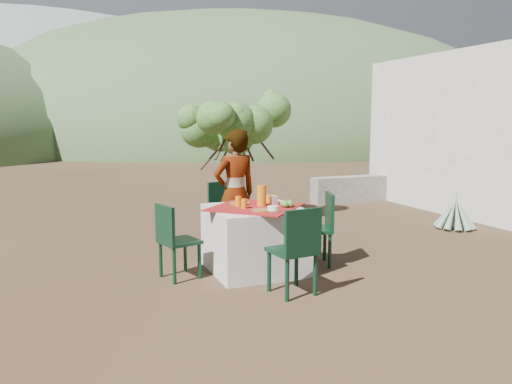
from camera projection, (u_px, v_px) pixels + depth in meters
The scene contains 25 objects.
ground at pixel (282, 255), 6.52m from camera, with size 160.00×160.00×0.00m, color #352818.
table at pixel (255, 239), 5.82m from camera, with size 1.30×1.30×0.76m.
chair_far at pixel (226, 212), 6.80m from camera, with size 0.51×0.51×0.92m.
chair_near at pixel (297, 247), 4.95m from camera, with size 0.47×0.47×0.90m.
chair_left at pixel (174, 238), 5.49m from camera, with size 0.48×0.48×0.84m.
chair_right at pixel (320, 225), 6.05m from camera, with size 0.52×0.52×0.88m.
person at pixel (235, 194), 6.37m from camera, with size 0.60×0.39×1.65m, color #8C6651.
shrub_tree at pixel (239, 132), 8.43m from camera, with size 1.67×1.64×1.96m.
agave at pixel (455, 214), 8.09m from camera, with size 0.65×0.66×0.70m.
guesthouse at pixel (499, 133), 10.01m from camera, with size 3.20×4.20×3.00m, color silver.
stone_wall at pixel (367, 188), 10.92m from camera, with size 2.60×0.35×0.55m, color gray.
hill_near_right at pixel (236, 140), 44.02m from camera, with size 48.00×48.00×20.00m, color #39502D.
hill_far_center at pixel (43, 137), 52.88m from camera, with size 60.00×60.00×24.00m, color gray.
hill_far_right at pixel (335, 135), 59.06m from camera, with size 36.00×36.00×14.00m, color gray.
plate_far at pixel (240, 203), 5.94m from camera, with size 0.24×0.24×0.01m, color brown.
plate_near at pixel (262, 210), 5.49m from camera, with size 0.22×0.22×0.01m, color brown.
glass_far at pixel (238, 201), 5.78m from camera, with size 0.07×0.07×0.12m, color orange.
glass_near at pixel (244, 204), 5.64m from camera, with size 0.07×0.07×0.11m, color orange.
juice_pitcher at pixel (262, 196), 5.79m from camera, with size 0.11×0.11×0.24m, color orange.
bowl_plate at pixel (273, 210), 5.48m from camera, with size 0.18×0.18×0.01m, color brown.
white_bowl at pixel (273, 208), 5.48m from camera, with size 0.12×0.12×0.04m, color white.
jar_left at pixel (274, 199), 6.02m from camera, with size 0.06×0.06×0.10m, color orange.
jar_right at pixel (268, 199), 6.02m from camera, with size 0.06×0.06×0.09m, color orange.
napkin_holder at pixel (274, 200), 5.89m from camera, with size 0.08×0.05×0.10m, color white.
fruit_cluster at pixel (287, 204), 5.73m from camera, with size 0.16×0.15×0.08m.
Camera 1 is at (-2.65, -5.76, 1.75)m, focal length 35.00 mm.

